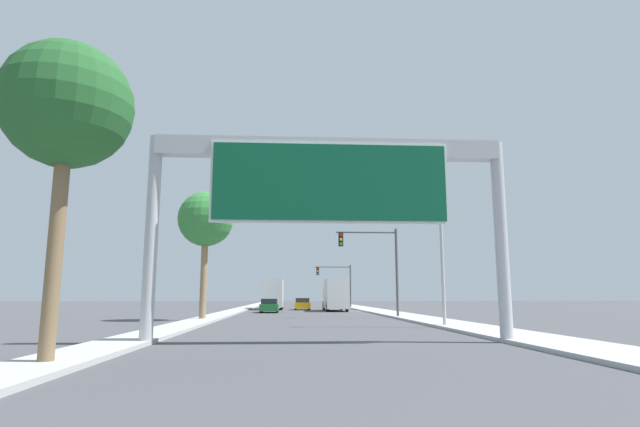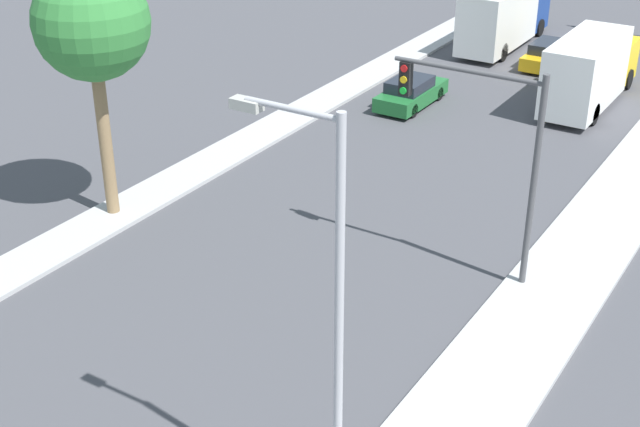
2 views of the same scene
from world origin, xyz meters
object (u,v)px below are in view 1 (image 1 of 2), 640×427
Objects in this scene: sign_gantry at (330,182)px; street_lamp_right at (436,227)px; palm_tree_foreground at (67,108)px; car_mid_center at (302,304)px; truck_box_secondary at (335,295)px; car_near_center at (269,306)px; truck_box_primary at (273,294)px; traffic_light_mid_block at (338,278)px; palm_tree_background at (206,220)px; traffic_light_near_intersection at (378,257)px.

street_lamp_right reaches higher than sign_gantry.
car_mid_center is at bearing 81.31° from palm_tree_foreground.
palm_tree_foreground is at bearing -104.16° from truck_box_secondary.
car_near_center is 8.39m from truck_box_secondary.
truck_box_primary is 1.06× the size of palm_tree_foreground.
palm_tree_background is at bearing -110.68° from traffic_light_mid_block.
traffic_light_mid_block is (5.10, 50.13, -1.86)m from sign_gantry.
car_near_center is at bearing -110.62° from car_mid_center.
car_mid_center is 0.51× the size of truck_box_secondary.
palm_tree_background is at bearing 90.41° from palm_tree_foreground.
palm_tree_foreground is at bearing -134.29° from street_lamp_right.
palm_tree_foreground is at bearing -143.50° from sign_gantry.
street_lamp_right is (14.00, -8.15, -1.48)m from palm_tree_background.
street_lamp_right is at bearing -67.13° from car_near_center.
palm_tree_background is (-12.71, -3.16, 2.31)m from traffic_light_near_intersection.
car_near_center is at bearing -90.00° from truck_box_primary.
palm_tree_background reaches higher than sign_gantry.
palm_tree_foreground is (-7.25, -47.42, 5.83)m from car_mid_center.
truck_box_primary is at bearing 85.66° from palm_tree_foreground.
street_lamp_right reaches higher than car_mid_center.
car_near_center is 0.50× the size of palm_tree_background.
truck_box_primary reaches higher than truck_box_secondary.
palm_tree_background is at bearing -166.05° from traffic_light_near_intersection.
traffic_light_near_intersection reaches higher than traffic_light_mid_block.
palm_tree_background is (-12.52, -33.16, 2.93)m from traffic_light_mid_block.
traffic_light_near_intersection is at bearing 96.50° from street_lamp_right.
palm_tree_foreground reaches higher than car_near_center.
truck_box_secondary is at bearing 61.71° from palm_tree_background.
sign_gantry is 3.07× the size of car_mid_center.
sign_gantry is at bearing -126.76° from street_lamp_right.
truck_box_secondary is 44.21m from palm_tree_foreground.
traffic_light_mid_block reaches higher than car_near_center.
sign_gantry is 1.50× the size of palm_tree_background.
palm_tree_background is at bearing -106.46° from car_mid_center.
street_lamp_right is (6.59, 8.82, -0.42)m from sign_gantry.
palm_tree_foreground reaches higher than car_mid_center.
palm_tree_foreground reaches higher than truck_box_secondary.
traffic_light_near_intersection is 28.49m from palm_tree_foreground.
sign_gantry reaches higher than truck_box_secondary.
traffic_light_near_intersection is 0.77× the size of palm_tree_background.
street_lamp_right is at bearing -74.01° from truck_box_primary.
street_lamp_right reaches higher than truck_box_primary.
traffic_light_mid_block is (5.10, 8.08, 3.33)m from car_mid_center.
truck_box_primary is (-3.50, 1.98, 1.14)m from car_mid_center.
truck_box_primary is 9.74m from truck_box_secondary.
traffic_light_mid_block is at bearing 82.90° from truck_box_secondary.
truck_box_primary is 36.80m from street_lamp_right.
traffic_light_near_intersection is (5.30, 20.13, -1.25)m from sign_gantry.
palm_tree_background reaches higher than traffic_light_mid_block.
traffic_light_near_intersection is at bearing -83.99° from truck_box_secondary.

